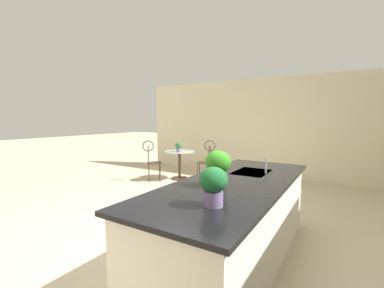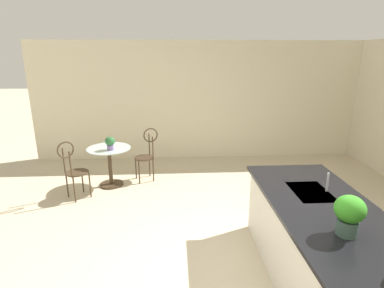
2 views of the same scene
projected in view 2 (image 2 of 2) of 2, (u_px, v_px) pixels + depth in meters
ground_plane at (237, 278)px, 3.42m from camera, size 40.00×40.00×0.00m
wall_left_window at (203, 101)px, 7.11m from camera, size 0.12×7.80×2.70m
kitchen_island at (329, 257)px, 3.04m from camera, size 2.80×1.06×0.92m
bistro_table at (110, 163)px, 5.72m from camera, size 0.80×0.80×0.74m
chair_near_window at (73, 167)px, 5.15m from camera, size 0.54×0.54×1.04m
chair_by_island at (147, 152)px, 5.95m from camera, size 0.48×0.52×1.04m
sink_faucet at (327, 182)px, 3.42m from camera, size 0.02×0.02×0.22m
potted_plant_on_table at (110, 142)px, 5.48m from camera, size 0.17×0.17×0.25m
potted_plant_counter_near at (349, 213)px, 2.57m from camera, size 0.25×0.25×0.36m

